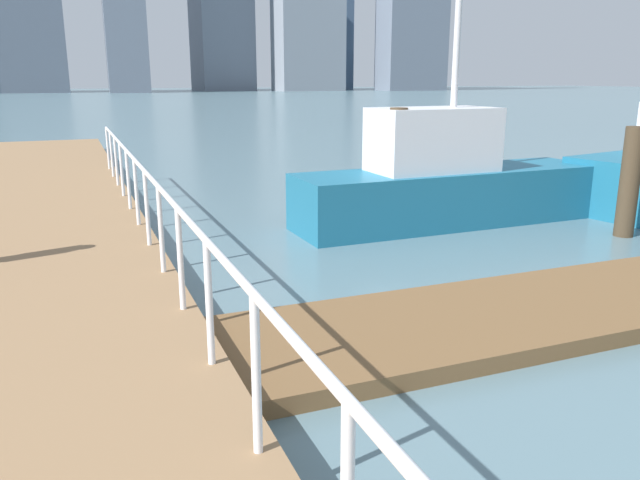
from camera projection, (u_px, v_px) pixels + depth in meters
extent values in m
plane|color=slate|center=(242.00, 185.00, 16.15)|extent=(300.00, 300.00, 0.00)
cube|color=brown|center=(608.00, 298.00, 7.60)|extent=(10.67, 2.00, 0.18)
cylinder|color=white|center=(256.00, 376.00, 3.82)|extent=(0.06, 0.06, 1.05)
cylinder|color=white|center=(209.00, 304.00, 5.04)|extent=(0.06, 0.06, 1.05)
cylinder|color=white|center=(180.00, 260.00, 6.25)|extent=(0.06, 0.06, 1.05)
cylinder|color=white|center=(161.00, 230.00, 7.47)|extent=(0.06, 0.06, 1.05)
cylinder|color=white|center=(147.00, 208.00, 8.68)|extent=(0.06, 0.06, 1.05)
cylinder|color=white|center=(137.00, 192.00, 9.90)|extent=(0.06, 0.06, 1.05)
cylinder|color=white|center=(128.00, 180.00, 11.11)|extent=(0.06, 0.06, 1.05)
cylinder|color=white|center=(122.00, 170.00, 12.33)|extent=(0.06, 0.06, 1.05)
cylinder|color=white|center=(116.00, 161.00, 13.54)|extent=(0.06, 0.06, 1.05)
cylinder|color=white|center=(112.00, 154.00, 14.76)|extent=(0.06, 0.06, 1.05)
cylinder|color=white|center=(108.00, 148.00, 15.97)|extent=(0.06, 0.06, 1.05)
cylinder|color=white|center=(254.00, 294.00, 3.69)|extent=(0.06, 27.06, 0.06)
cylinder|color=#473826|center=(397.00, 172.00, 10.85)|extent=(0.31, 0.31, 2.19)
cylinder|color=#473826|center=(630.00, 182.00, 10.71)|extent=(0.33, 0.33, 1.89)
cube|color=#1E6B8C|center=(449.00, 196.00, 11.78)|extent=(6.01, 1.61, 1.02)
cube|color=white|center=(433.00, 140.00, 11.36)|extent=(2.28, 1.24, 1.14)
cube|color=slate|center=(22.00, 17.00, 108.63)|extent=(13.20, 12.01, 25.66)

